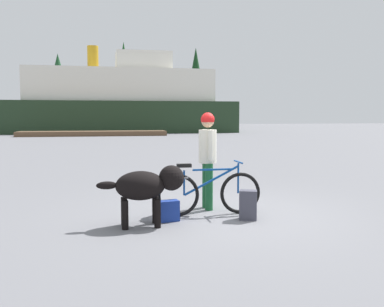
# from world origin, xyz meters

# --- Properties ---
(ground_plane) EXTENTS (160.00, 160.00, 0.00)m
(ground_plane) POSITION_xyz_m (0.00, 0.00, 0.00)
(ground_plane) COLOR slate
(bicycle) EXTENTS (1.80, 0.44, 0.91)m
(bicycle) POSITION_xyz_m (-0.26, 0.04, 0.39)
(bicycle) COLOR black
(bicycle) RESTS_ON ground_plane
(person_cyclist) EXTENTS (0.32, 0.53, 1.74)m
(person_cyclist) POSITION_xyz_m (-0.17, 0.52, 1.05)
(person_cyclist) COLOR #19592D
(person_cyclist) RESTS_ON ground_plane
(dog) EXTENTS (1.33, 0.52, 0.93)m
(dog) POSITION_xyz_m (-1.35, -0.46, 0.62)
(dog) COLOR black
(dog) RESTS_ON ground_plane
(backpack) EXTENTS (0.33, 0.29, 0.48)m
(backpack) POSITION_xyz_m (0.29, -0.39, 0.24)
(backpack) COLOR #3F3F4C
(backpack) RESTS_ON ground_plane
(handbag_pannier) EXTENTS (0.35, 0.24, 0.33)m
(handbag_pannier) POSITION_xyz_m (-0.99, -0.23, 0.17)
(handbag_pannier) COLOR navy
(handbag_pannier) RESTS_ON ground_plane
(dock_pier) EXTENTS (12.26, 2.48, 0.40)m
(dock_pier) POSITION_xyz_m (-3.00, 30.08, 0.20)
(dock_pier) COLOR brown
(dock_pier) RESTS_ON ground_plane
(ferry_boat) EXTENTS (22.90, 8.28, 8.72)m
(ferry_boat) POSITION_xyz_m (-0.27, 37.79, 3.06)
(ferry_boat) COLOR #1E331E
(ferry_boat) RESTS_ON ground_plane
(pine_tree_far_left) EXTENTS (3.92, 3.92, 10.12)m
(pine_tree_far_left) POSITION_xyz_m (-8.19, 53.92, 6.37)
(pine_tree_far_left) COLOR #4C331E
(pine_tree_far_left) RESTS_ON ground_plane
(pine_tree_center) EXTENTS (3.04, 3.04, 11.81)m
(pine_tree_center) POSITION_xyz_m (0.62, 52.97, 7.38)
(pine_tree_center) COLOR #4C331E
(pine_tree_center) RESTS_ON ground_plane
(pine_tree_far_right) EXTENTS (3.18, 3.18, 11.49)m
(pine_tree_far_right) POSITION_xyz_m (10.92, 53.71, 7.13)
(pine_tree_far_right) COLOR #4C331E
(pine_tree_far_right) RESTS_ON ground_plane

